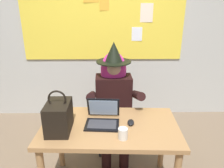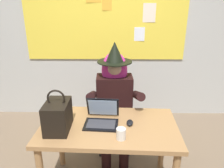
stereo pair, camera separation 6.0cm
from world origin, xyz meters
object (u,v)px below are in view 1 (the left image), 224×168
Objects in this scene: laptop at (103,118)px; handbag at (59,117)px; computer_mouse at (131,122)px; chair_at_desk at (113,110)px; desk_main at (110,134)px; person_costumed at (114,94)px; coffee_mug at (123,134)px.

laptop is 0.40m from handbag.
chair_at_desk is at bearing 108.53° from computer_mouse.
handbag reaches higher than laptop.
person_costumed is at bearing 85.16° from desk_main.
handbag is at bearing -169.81° from desk_main.
chair_at_desk is 2.77× the size of laptop.
person_costumed reaches higher than laptop.
computer_mouse is (0.14, -0.58, -0.04)m from person_costumed.
coffee_mug is (0.11, -0.21, 0.15)m from desk_main.
laptop is at bearing 145.46° from desk_main.
chair_at_desk reaches higher than computer_mouse.
handbag reaches higher than computer_mouse.
laptop is 3.43× the size of coffee_mug.
laptop is (-0.12, -0.55, -0.01)m from person_costumed.
laptop is 3.13× the size of computer_mouse.
chair_at_desk reaches higher than desk_main.
handbag is at bearing 166.14° from coffee_mug.
desk_main is 0.73m from chair_at_desk.
computer_mouse is 0.24m from coffee_mug.
person_costumed is 14.47× the size of coffee_mug.
chair_at_desk is at bearing 86.21° from desk_main.
coffee_mug is (0.06, -0.93, 0.26)m from chair_at_desk.
chair_at_desk is at bearing 93.59° from coffee_mug.
laptop is 0.26m from computer_mouse.
chair_at_desk is 0.30m from person_costumed.
desk_main is 0.22m from computer_mouse.
laptop is at bearing -10.24° from chair_at_desk.
person_costumed reaches higher than desk_main.
coffee_mug is (-0.09, -0.23, 0.03)m from computer_mouse.
chair_at_desk is 9.51× the size of coffee_mug.
desk_main is 1.42× the size of chair_at_desk.
laptop reaches higher than coffee_mug.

